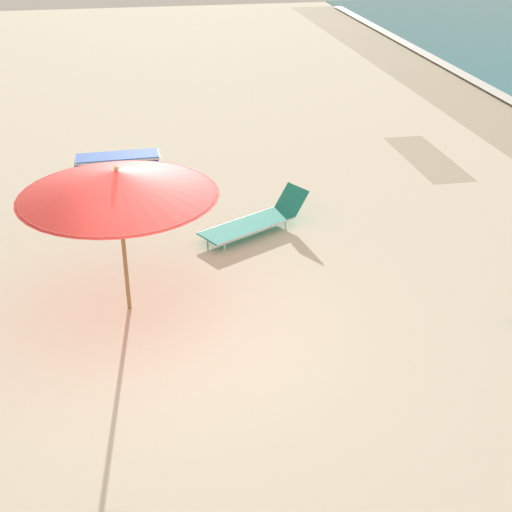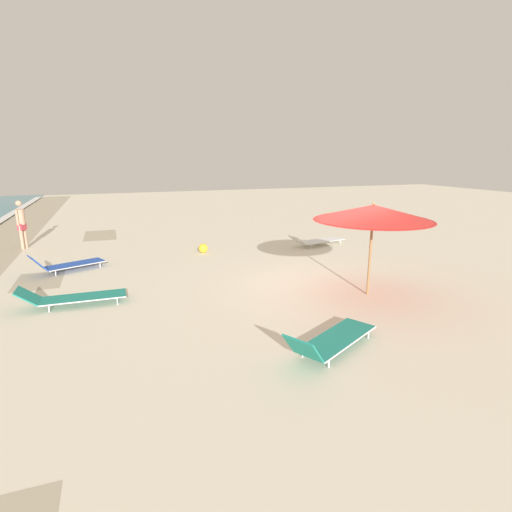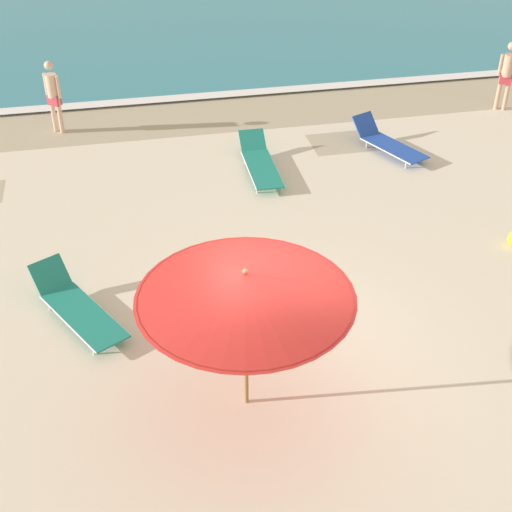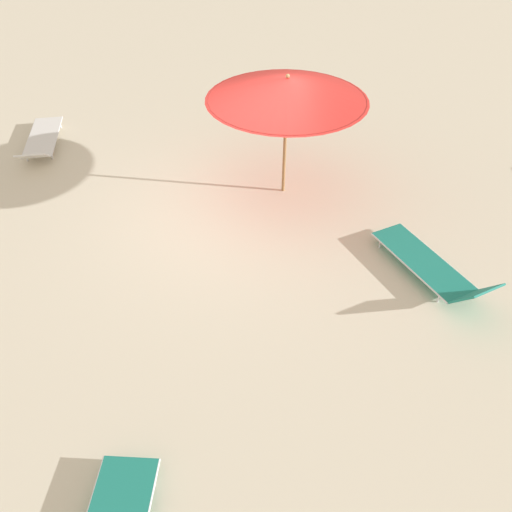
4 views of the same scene
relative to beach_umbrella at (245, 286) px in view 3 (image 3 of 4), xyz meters
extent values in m
cube|color=beige|center=(0.77, 0.68, -2.09)|extent=(60.00, 60.00, 0.16)
cube|color=#B3A68B|center=(0.77, 9.98, -2.01)|extent=(57.00, 2.20, 0.00)
cube|color=#B3A68B|center=(3.96, 7.77, -2.01)|extent=(1.75, 1.17, 0.00)
cube|color=teal|center=(0.77, 20.91, -1.98)|extent=(60.00, 19.53, 0.06)
cube|color=white|center=(0.77, 11.20, -1.95)|extent=(56.00, 0.44, 0.01)
cylinder|color=#9E7547|center=(0.00, 0.00, -1.00)|extent=(0.06, 0.06, 2.02)
cone|color=red|center=(0.00, 0.00, 0.01)|extent=(2.80, 2.80, 0.37)
cylinder|color=#A4221E|center=(0.00, 0.00, -0.17)|extent=(2.71, 2.71, 0.01)
sphere|color=#9E7547|center=(0.00, 0.00, 0.22)|extent=(0.07, 0.07, 0.07)
cube|color=blue|center=(4.81, 6.91, -1.84)|extent=(1.20, 1.74, 0.03)
cylinder|color=silver|center=(4.53, 6.79, -1.84)|extent=(0.68, 1.51, 0.03)
cylinder|color=silver|center=(5.08, 7.03, -1.84)|extent=(0.68, 1.51, 0.03)
cube|color=blue|center=(4.41, 7.82, -1.63)|extent=(0.68, 0.57, 0.44)
cylinder|color=silver|center=(4.83, 6.22, -1.93)|extent=(0.03, 0.03, 0.16)
cylinder|color=silver|center=(5.29, 6.42, -1.93)|extent=(0.03, 0.03, 0.16)
cylinder|color=silver|center=(4.32, 7.39, -1.93)|extent=(0.03, 0.03, 0.16)
cylinder|color=silver|center=(4.79, 7.59, -1.93)|extent=(0.03, 0.03, 0.16)
cube|color=#1E8475|center=(-2.18, 2.17, -1.84)|extent=(1.40, 1.87, 0.03)
cylinder|color=silver|center=(-2.45, 2.03, -1.84)|extent=(0.90, 1.60, 0.03)
cylinder|color=silver|center=(-1.92, 2.32, -1.84)|extent=(0.90, 1.60, 0.03)
cube|color=#1E8475|center=(-2.70, 3.12, -1.63)|extent=(0.68, 0.60, 0.45)
cylinder|color=silver|center=(-2.07, 1.43, -1.93)|extent=(0.03, 0.03, 0.16)
cylinder|color=silver|center=(-1.62, 1.68, -1.93)|extent=(0.03, 0.03, 0.16)
cylinder|color=silver|center=(-2.75, 2.67, -1.93)|extent=(0.03, 0.03, 0.16)
cylinder|color=silver|center=(-2.30, 2.91, -1.93)|extent=(0.03, 0.03, 0.16)
cube|color=#1E8475|center=(1.64, 6.50, -1.84)|extent=(0.62, 1.82, 0.03)
cylinder|color=silver|center=(1.34, 6.50, -1.84)|extent=(0.05, 1.81, 0.03)
cylinder|color=silver|center=(1.94, 6.50, -1.84)|extent=(0.05, 1.81, 0.03)
cube|color=#1E8475|center=(1.65, 7.63, -1.68)|extent=(0.58, 0.47, 0.35)
cylinder|color=silver|center=(1.37, 5.80, -1.93)|extent=(0.03, 0.03, 0.16)
cylinder|color=silver|center=(1.88, 5.79, -1.93)|extent=(0.03, 0.03, 0.16)
cylinder|color=silver|center=(1.39, 7.21, -1.93)|extent=(0.03, 0.03, 0.16)
cylinder|color=silver|center=(1.90, 7.20, -1.93)|extent=(0.03, 0.03, 0.16)
cylinder|color=tan|center=(8.37, 8.89, -1.56)|extent=(0.11, 0.11, 0.90)
cylinder|color=tan|center=(8.56, 8.81, -1.56)|extent=(0.11, 0.11, 0.90)
cube|color=#D13D4C|center=(8.46, 8.85, -1.19)|extent=(0.35, 0.29, 0.24)
cylinder|color=tan|center=(8.46, 8.85, -0.84)|extent=(0.27, 0.27, 0.55)
cylinder|color=tan|center=(8.30, 8.93, -0.84)|extent=(0.08, 0.08, 0.55)
sphere|color=tan|center=(8.46, 8.85, -0.35)|extent=(0.21, 0.21, 0.21)
cylinder|color=beige|center=(-2.65, 9.70, -1.56)|extent=(0.11, 0.11, 0.90)
cylinder|color=beige|center=(-2.80, 9.83, -1.56)|extent=(0.11, 0.11, 0.90)
cube|color=#D13D4C|center=(-2.72, 9.77, -1.19)|extent=(0.35, 0.33, 0.24)
cylinder|color=beige|center=(-2.72, 9.77, -0.84)|extent=(0.27, 0.27, 0.55)
cylinder|color=beige|center=(-2.58, 9.65, -0.84)|extent=(0.08, 0.08, 0.55)
cylinder|color=beige|center=(-2.87, 9.88, -0.84)|extent=(0.08, 0.08, 0.55)
sphere|color=beige|center=(-2.72, 9.77, -0.35)|extent=(0.21, 0.21, 0.21)
camera|label=1|loc=(9.30, 0.21, 3.67)|focal=50.00mm
camera|label=2|loc=(-7.79, 5.75, 1.30)|focal=28.00mm
camera|label=3|loc=(-1.32, -6.95, 5.27)|focal=50.00mm
camera|label=4|loc=(0.17, 8.20, 3.32)|focal=35.00mm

